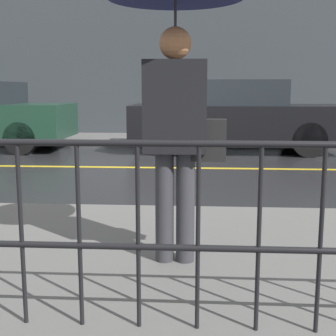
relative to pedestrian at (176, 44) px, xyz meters
name	(u,v)px	position (x,y,z in m)	size (l,w,h in m)	color
ground_plane	(137,168)	(-0.94, 4.84, -1.71)	(80.00, 80.00, 0.00)	#262628
sidewalk_near	(62,255)	(-0.94, 0.20, -1.65)	(28.00, 2.91, 0.12)	#60605E
sidewalk_far	(157,139)	(-0.94, 9.07, -1.65)	(28.00, 2.10, 0.12)	#60605E
lane_marking	(137,167)	(-0.94, 4.84, -1.70)	(25.20, 0.12, 0.01)	gold
building_storefront	(161,56)	(-0.94, 10.27, 0.60)	(28.00, 0.30, 4.61)	#383D42
pedestrian	(176,44)	(0.00, 0.00, 0.00)	(0.94, 0.94, 2.10)	#333338
car_black	(234,115)	(0.94, 7.11, -0.89)	(4.64, 1.71, 1.58)	black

